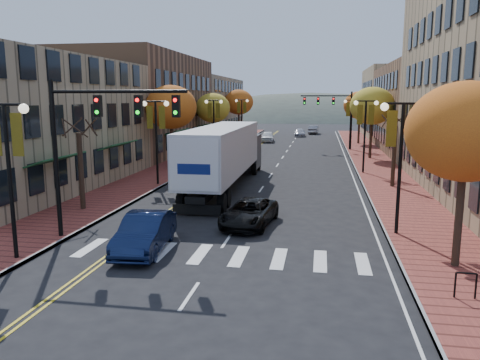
% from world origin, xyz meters
% --- Properties ---
extents(ground, '(200.00, 200.00, 0.00)m').
position_xyz_m(ground, '(0.00, 0.00, 0.00)').
color(ground, black).
rests_on(ground, ground).
extents(sidewalk_left, '(4.00, 85.00, 0.15)m').
position_xyz_m(sidewalk_left, '(-9.00, 32.50, 0.07)').
color(sidewalk_left, brown).
rests_on(sidewalk_left, ground).
extents(sidewalk_right, '(4.00, 85.00, 0.15)m').
position_xyz_m(sidewalk_right, '(9.00, 32.50, 0.07)').
color(sidewalk_right, brown).
rests_on(sidewalk_right, ground).
extents(building_left_near, '(12.00, 22.00, 9.00)m').
position_xyz_m(building_left_near, '(-17.00, 13.00, 4.50)').
color(building_left_near, '#9E8966').
rests_on(building_left_near, ground).
extents(building_left_mid, '(12.00, 24.00, 11.00)m').
position_xyz_m(building_left_mid, '(-17.00, 36.00, 5.50)').
color(building_left_mid, brown).
rests_on(building_left_mid, ground).
extents(building_left_far, '(12.00, 26.00, 9.50)m').
position_xyz_m(building_left_far, '(-17.00, 61.00, 4.75)').
color(building_left_far, '#9E8966').
rests_on(building_left_far, ground).
extents(building_right_mid, '(15.00, 24.00, 10.00)m').
position_xyz_m(building_right_mid, '(18.50, 42.00, 5.00)').
color(building_right_mid, brown).
rests_on(building_right_mid, ground).
extents(building_right_far, '(15.00, 20.00, 11.00)m').
position_xyz_m(building_right_far, '(18.50, 64.00, 5.50)').
color(building_right_far, '#9E8966').
rests_on(building_right_far, ground).
extents(tree_left_a, '(0.28, 0.28, 4.20)m').
position_xyz_m(tree_left_a, '(-9.00, 8.00, 2.25)').
color(tree_left_a, '#382619').
rests_on(tree_left_a, sidewalk_left).
extents(tree_left_b, '(4.48, 4.48, 7.21)m').
position_xyz_m(tree_left_b, '(-9.00, 24.00, 5.45)').
color(tree_left_b, '#382619').
rests_on(tree_left_b, sidewalk_left).
extents(tree_left_c, '(4.16, 4.16, 6.69)m').
position_xyz_m(tree_left_c, '(-9.00, 40.00, 5.05)').
color(tree_left_c, '#382619').
rests_on(tree_left_c, sidewalk_left).
extents(tree_left_d, '(4.61, 4.61, 7.42)m').
position_xyz_m(tree_left_d, '(-9.00, 58.00, 5.60)').
color(tree_left_d, '#382619').
rests_on(tree_left_d, sidewalk_left).
extents(tree_right_a, '(4.16, 4.16, 6.69)m').
position_xyz_m(tree_right_a, '(9.00, 2.00, 5.05)').
color(tree_right_a, '#382619').
rests_on(tree_right_a, sidewalk_right).
extents(tree_right_b, '(0.28, 0.28, 4.20)m').
position_xyz_m(tree_right_b, '(9.00, 18.00, 2.25)').
color(tree_right_b, '#382619').
rests_on(tree_right_b, sidewalk_right).
extents(tree_right_c, '(4.48, 4.48, 7.21)m').
position_xyz_m(tree_right_c, '(9.00, 34.00, 5.45)').
color(tree_right_c, '#382619').
rests_on(tree_right_c, sidewalk_right).
extents(tree_right_d, '(4.35, 4.35, 7.00)m').
position_xyz_m(tree_right_d, '(9.00, 50.00, 5.29)').
color(tree_right_d, '#382619').
rests_on(tree_right_d, sidewalk_right).
extents(lamp_left_a, '(1.96, 0.36, 6.05)m').
position_xyz_m(lamp_left_a, '(-7.50, 0.00, 4.29)').
color(lamp_left_a, black).
rests_on(lamp_left_a, ground).
extents(lamp_left_b, '(1.96, 0.36, 6.05)m').
position_xyz_m(lamp_left_b, '(-7.50, 16.00, 4.29)').
color(lamp_left_b, black).
rests_on(lamp_left_b, ground).
extents(lamp_left_c, '(1.96, 0.36, 6.05)m').
position_xyz_m(lamp_left_c, '(-7.50, 34.00, 4.29)').
color(lamp_left_c, black).
rests_on(lamp_left_c, ground).
extents(lamp_left_d, '(1.96, 0.36, 6.05)m').
position_xyz_m(lamp_left_d, '(-7.50, 52.00, 4.29)').
color(lamp_left_d, black).
rests_on(lamp_left_d, ground).
extents(lamp_right_a, '(1.96, 0.36, 6.05)m').
position_xyz_m(lamp_right_a, '(7.50, 6.00, 4.29)').
color(lamp_right_a, black).
rests_on(lamp_right_a, ground).
extents(lamp_right_b, '(1.96, 0.36, 6.05)m').
position_xyz_m(lamp_right_b, '(7.50, 24.00, 4.29)').
color(lamp_right_b, black).
rests_on(lamp_right_b, ground).
extents(lamp_right_c, '(1.96, 0.36, 6.05)m').
position_xyz_m(lamp_right_c, '(7.50, 42.00, 4.29)').
color(lamp_right_c, black).
rests_on(lamp_right_c, ground).
extents(traffic_mast_near, '(6.10, 0.35, 7.00)m').
position_xyz_m(traffic_mast_near, '(-5.48, 3.00, 4.92)').
color(traffic_mast_near, black).
rests_on(traffic_mast_near, ground).
extents(traffic_mast_far, '(6.10, 0.34, 7.00)m').
position_xyz_m(traffic_mast_far, '(5.48, 42.00, 4.92)').
color(traffic_mast_far, black).
rests_on(traffic_mast_far, ground).
extents(semi_truck, '(2.92, 17.50, 4.37)m').
position_xyz_m(semi_truck, '(-2.48, 16.04, 2.55)').
color(semi_truck, black).
rests_on(semi_truck, ground).
extents(navy_sedan, '(2.03, 4.80, 1.54)m').
position_xyz_m(navy_sedan, '(-3.05, 2.07, 0.77)').
color(navy_sedan, '#0E1838').
rests_on(navy_sedan, ground).
extents(black_suv, '(2.69, 4.86, 1.29)m').
position_xyz_m(black_suv, '(0.59, 6.65, 0.64)').
color(black_suv, black).
rests_on(black_suv, ground).
extents(car_far_white, '(2.09, 4.60, 1.53)m').
position_xyz_m(car_far_white, '(-3.61, 51.37, 0.77)').
color(car_far_white, white).
rests_on(car_far_white, ground).
extents(car_far_silver, '(1.90, 4.32, 1.23)m').
position_xyz_m(car_far_silver, '(0.50, 62.15, 0.62)').
color(car_far_silver, '#AFAEB6').
rests_on(car_far_silver, ground).
extents(car_far_oncoming, '(1.79, 4.59, 1.49)m').
position_xyz_m(car_far_oncoming, '(2.60, 68.19, 0.74)').
color(car_far_oncoming, '#95949B').
rests_on(car_far_oncoming, ground).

